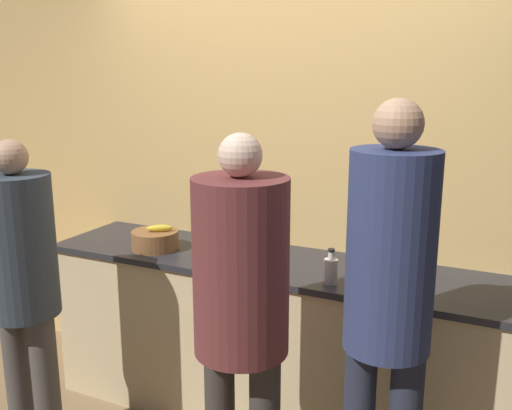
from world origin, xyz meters
The scene contains 10 objects.
wall_back centered at (0.00, 0.68, 1.30)m, with size 5.20×0.06×2.60m.
counter centered at (0.00, 0.36, 0.47)m, with size 2.58×0.66×0.94m.
person_left centered at (-0.95, -0.48, 0.97)m, with size 0.34×0.34×1.64m.
person_center centered at (0.21, -0.43, 1.05)m, with size 0.39×0.39×1.72m.
person_right centered at (0.76, -0.28, 1.10)m, with size 0.34×0.34×1.85m.
fruit_bowl centered at (-0.69, 0.24, 1.00)m, with size 0.27×0.27×0.15m.
utensil_crock centered at (0.68, 0.50, 1.01)m, with size 0.11×0.11×0.30m.
bottle_clear centered at (0.39, 0.15, 1.01)m, with size 0.07×0.07×0.17m.
bottle_dark centered at (-0.34, 0.35, 1.02)m, with size 0.05×0.05×0.21m.
cup_black centered at (-0.11, 0.25, 0.99)m, with size 0.08×0.08×0.10m.
Camera 1 is at (1.18, -2.34, 1.94)m, focal length 40.00 mm.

